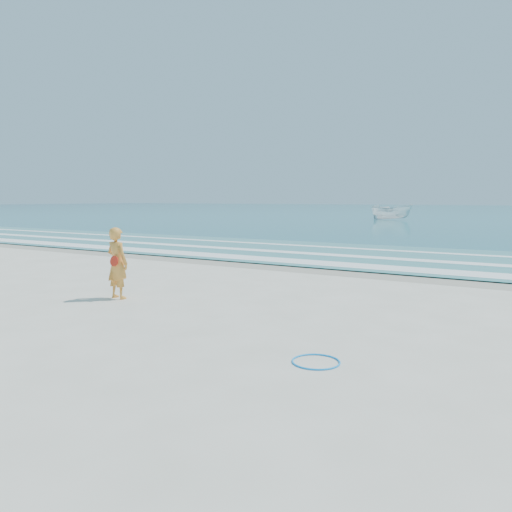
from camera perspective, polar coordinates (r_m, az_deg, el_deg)
The scene contains 9 objects.
ground at distance 11.18m, azimuth -13.44°, elevation -6.94°, with size 400.00×400.00×0.00m, color silver.
wet_sand at distance 18.56m, azimuth 6.48°, elevation -1.44°, with size 400.00×2.40×0.00m, color #B2A893.
shallow at distance 23.15m, azimuth 11.69°, elevation 0.16°, with size 400.00×10.00×0.01m, color #59B7AD.
foam_near at distance 19.73m, azimuth 8.07°, elevation -0.84°, with size 400.00×1.40×0.01m, color white.
foam_mid at distance 22.40m, azimuth 11.00°, elevation -0.01°, with size 400.00×0.90×0.01m, color white.
foam_far at distance 25.51m, azimuth 13.58°, elevation 0.72°, with size 400.00×0.60×0.01m, color white.
hoop at distance 8.11m, azimuth 6.87°, elevation -11.90°, with size 0.77×0.77×0.03m, color #0E99FF.
boat at distance 62.02m, azimuth 15.23°, elevation 4.88°, with size 1.85×4.91×1.90m, color white.
woman at distance 13.33m, azimuth -15.56°, elevation -0.79°, with size 0.70×0.49×1.85m.
Camera 1 is at (7.69, -7.69, 2.58)m, focal length 35.00 mm.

